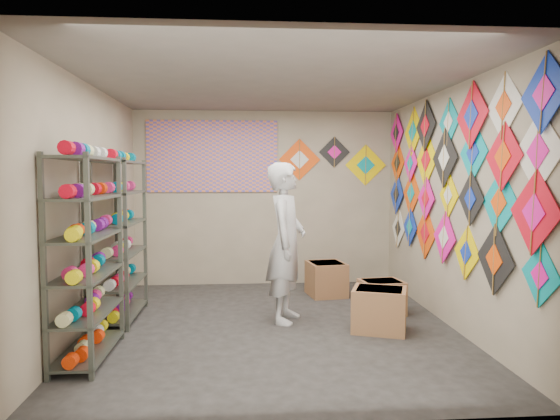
{
  "coord_description": "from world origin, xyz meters",
  "views": [
    {
      "loc": [
        -0.34,
        -5.53,
        1.71
      ],
      "look_at": [
        0.1,
        0.3,
        1.3
      ],
      "focal_mm": 32.0,
      "sensor_mm": 36.0,
      "label": 1
    }
  ],
  "objects": [
    {
      "name": "ground",
      "position": [
        0.0,
        0.0,
        0.0
      ],
      "size": [
        4.5,
        4.5,
        0.0
      ],
      "primitive_type": "plane",
      "color": "black"
    },
    {
      "name": "room_walls",
      "position": [
        0.0,
        0.0,
        1.64
      ],
      "size": [
        4.5,
        4.5,
        4.5
      ],
      "color": "tan",
      "rests_on": "ground"
    },
    {
      "name": "shelf_rack_front",
      "position": [
        -1.78,
        -0.85,
        0.95
      ],
      "size": [
        0.4,
        1.1,
        1.9
      ],
      "primitive_type": "cube",
      "color": "#4C5147",
      "rests_on": "ground"
    },
    {
      "name": "shelf_rack_back",
      "position": [
        -1.78,
        0.45,
        0.95
      ],
      "size": [
        0.4,
        1.1,
        1.9
      ],
      "primitive_type": "cube",
      "color": "#4C5147",
      "rests_on": "ground"
    },
    {
      "name": "string_spools",
      "position": [
        -1.78,
        -0.2,
        1.05
      ],
      "size": [
        0.12,
        2.36,
        0.12
      ],
      "color": "#FF297D",
      "rests_on": "ground"
    },
    {
      "name": "kite_wall_display",
      "position": [
        1.98,
        -0.03,
        1.68
      ],
      "size": [
        0.06,
        4.3,
        2.06
      ],
      "color": "#06979F",
      "rests_on": "room_walls"
    },
    {
      "name": "back_wall_kites",
      "position": [
        1.08,
        2.24,
        1.95
      ],
      "size": [
        1.7,
        0.02,
        0.77
      ],
      "color": "#F84B09",
      "rests_on": "room_walls"
    },
    {
      "name": "poster",
      "position": [
        -0.8,
        2.23,
        2.0
      ],
      "size": [
        2.0,
        0.01,
        1.1
      ],
      "primitive_type": "cube",
      "color": "#5E52B2",
      "rests_on": "room_walls"
    },
    {
      "name": "shopkeeper",
      "position": [
        0.17,
        0.21,
        0.93
      ],
      "size": [
        0.92,
        0.81,
        1.85
      ],
      "primitive_type": "imported",
      "rotation": [
        0.0,
        0.0,
        1.28
      ],
      "color": "silver",
      "rests_on": "ground"
    },
    {
      "name": "carton_a",
      "position": [
        1.15,
        -0.25,
        0.24
      ],
      "size": [
        0.69,
        0.63,
        0.47
      ],
      "primitive_type": "cube",
      "rotation": [
        0.0,
        0.0,
        -0.34
      ],
      "color": "#91623F",
      "rests_on": "ground"
    },
    {
      "name": "carton_b",
      "position": [
        1.37,
        0.42,
        0.21
      ],
      "size": [
        0.55,
        0.47,
        0.41
      ],
      "primitive_type": "cube",
      "rotation": [
        0.0,
        0.0,
        0.13
      ],
      "color": "#91623F",
      "rests_on": "ground"
    },
    {
      "name": "carton_c",
      "position": [
        0.84,
        1.4,
        0.24
      ],
      "size": [
        0.57,
        0.61,
        0.47
      ],
      "primitive_type": "cube",
      "rotation": [
        0.0,
        0.0,
        0.15
      ],
      "color": "#91623F",
      "rests_on": "ground"
    }
  ]
}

